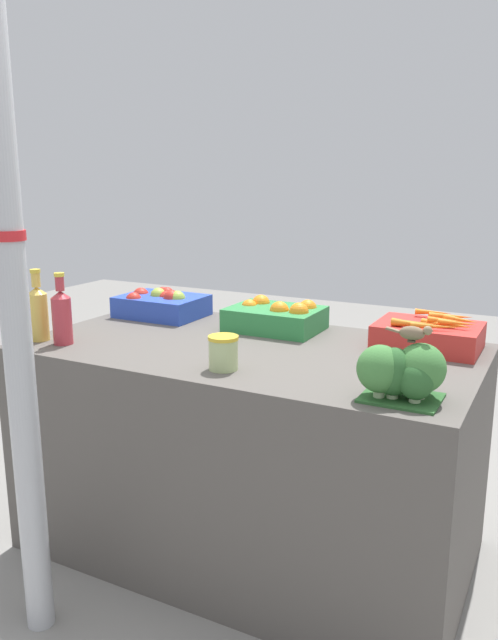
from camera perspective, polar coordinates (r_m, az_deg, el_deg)
ground_plane at (r=2.70m, az=0.00°, el=-19.78°), size 10.00×10.00×0.00m
market_table at (r=2.50m, az=0.00°, el=-11.67°), size 1.68×0.92×0.84m
support_pole at (r=1.96m, az=-20.88°, el=3.87°), size 0.10×0.10×2.36m
apple_crate at (r=2.88m, az=-7.99°, el=1.47°), size 0.37×0.28×0.13m
orange_crate at (r=2.59m, az=2.50°, el=0.28°), size 0.37×0.28×0.13m
carrot_crate at (r=2.40m, az=16.14°, el=-1.30°), size 0.37×0.28×0.13m
broccoli_pile at (r=1.83m, az=14.05°, el=-4.63°), size 0.24×0.20×0.17m
juice_bottle_golden at (r=2.55m, az=-18.72°, el=0.75°), size 0.08×0.08×0.28m
juice_bottle_ruby at (r=2.46m, az=-16.74°, el=0.43°), size 0.07×0.07×0.27m
pickle_jar at (r=2.06m, az=-2.36°, el=-2.99°), size 0.10×0.10×0.11m
sparrow_bird at (r=1.81m, az=14.82°, el=-1.13°), size 0.14×0.04×0.05m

